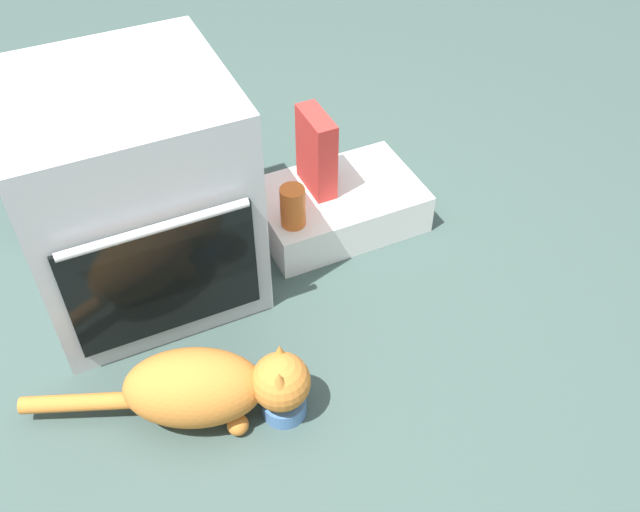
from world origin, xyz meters
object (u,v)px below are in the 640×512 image
object	(u,v)px
cat	(208,387)
cereal_box	(316,152)
food_bowl	(284,404)
oven	(132,193)
pantry_cabinet	(338,206)
sauce_jar	(293,207)

from	to	relation	value
cat	cereal_box	distance (m)	0.86
food_bowl	cat	xyz separation A→B (m)	(-0.18, 0.08, 0.09)
oven	cat	bearing A→B (deg)	-88.66
pantry_cabinet	food_bowl	size ratio (longest dim) A/B	4.56
pantry_cabinet	cereal_box	distance (m)	0.23
oven	cat	distance (m)	0.62
oven	food_bowl	bearing A→B (deg)	-73.54
sauce_jar	cat	bearing A→B (deg)	-133.54
food_bowl	cat	size ratio (longest dim) A/B	0.17
oven	pantry_cabinet	world-z (taller)	oven
food_bowl	sauce_jar	size ratio (longest dim) A/B	0.86
food_bowl	oven	bearing A→B (deg)	106.46
pantry_cabinet	cat	bearing A→B (deg)	-139.12
cat	sauce_jar	world-z (taller)	sauce_jar
oven	cat	world-z (taller)	oven
cat	sauce_jar	size ratio (longest dim) A/B	5.18
oven	sauce_jar	xyz separation A→B (m)	(0.46, -0.11, -0.13)
pantry_cabinet	cereal_box	world-z (taller)	cereal_box
oven	cereal_box	world-z (taller)	oven
oven	sauce_jar	distance (m)	0.49
oven	food_bowl	xyz separation A→B (m)	(0.19, -0.65, -0.32)
cereal_box	sauce_jar	distance (m)	0.22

